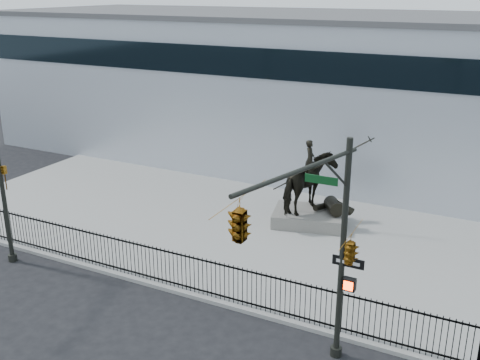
% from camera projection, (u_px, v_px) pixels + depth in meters
% --- Properties ---
extents(ground, '(120.00, 120.00, 0.00)m').
position_uv_depth(ground, '(148.00, 304.00, 20.29)').
color(ground, black).
rests_on(ground, ground).
extents(plaza, '(30.00, 12.00, 0.15)m').
position_uv_depth(plaza, '(236.00, 230.00, 26.16)').
color(plaza, gray).
rests_on(plaza, ground).
extents(building, '(44.00, 14.00, 9.00)m').
position_uv_depth(building, '(330.00, 92.00, 35.66)').
color(building, silver).
rests_on(building, ground).
extents(picket_fence, '(22.10, 0.10, 1.50)m').
position_uv_depth(picket_fence, '(166.00, 267.00, 21.05)').
color(picket_fence, black).
rests_on(picket_fence, plaza).
extents(statue_plinth, '(3.81, 3.04, 0.63)m').
position_uv_depth(statue_plinth, '(310.00, 217.00, 26.66)').
color(statue_plinth, '#605D58').
rests_on(statue_plinth, plaza).
extents(equestrian_statue, '(4.20, 3.12, 3.65)m').
position_uv_depth(equestrian_statue, '(312.00, 185.00, 26.11)').
color(equestrian_statue, black).
rests_on(equestrian_statue, statue_plinth).
extents(traffic_signal_right, '(2.17, 6.86, 7.00)m').
position_uv_depth(traffic_signal_right, '(299.00, 237.00, 14.25)').
color(traffic_signal_right, black).
rests_on(traffic_signal_right, ground).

